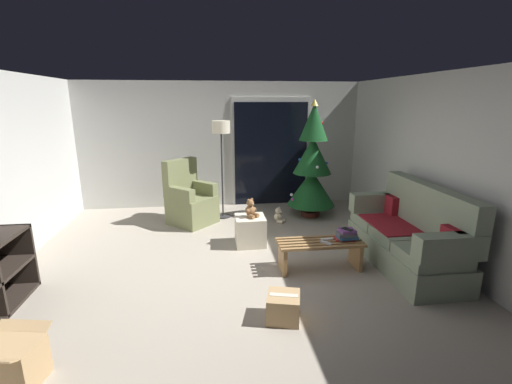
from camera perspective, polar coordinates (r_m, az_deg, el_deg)
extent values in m
plane|color=#9E9384|center=(4.70, -3.81, -12.40)|extent=(7.00, 7.00, 0.00)
cube|color=beige|center=(7.30, -5.57, 7.56)|extent=(5.72, 0.12, 2.50)
cube|color=beige|center=(5.28, 28.66, 3.18)|extent=(0.12, 6.00, 2.50)
cube|color=silver|center=(7.36, 2.39, 6.49)|extent=(1.60, 0.02, 2.20)
cube|color=black|center=(7.35, 2.41, 6.08)|extent=(1.50, 0.02, 2.10)
cube|color=gray|center=(5.14, 22.49, -9.02)|extent=(0.76, 1.90, 0.34)
cube|color=gray|center=(4.56, 26.41, -9.19)|extent=(0.68, 0.60, 0.14)
cube|color=gray|center=(5.05, 22.56, -6.54)|extent=(0.68, 0.60, 0.14)
cube|color=gray|center=(5.56, 19.43, -4.34)|extent=(0.68, 0.60, 0.14)
cube|color=gray|center=(5.10, 26.08, -2.31)|extent=(0.20, 1.90, 0.60)
cube|color=gray|center=(4.31, 28.77, -7.82)|extent=(0.76, 0.20, 0.28)
cube|color=gray|center=(5.72, 18.67, -1.54)|extent=(0.76, 0.20, 0.28)
cube|color=maroon|center=(5.21, 21.10, -4.81)|extent=(0.60, 0.90, 0.02)
cube|color=maroon|center=(4.53, 29.17, -6.84)|extent=(0.12, 0.32, 0.28)
cube|color=maroon|center=(5.65, 20.88, -1.94)|extent=(0.12, 0.32, 0.28)
cube|color=#9E7547|center=(4.50, 11.00, -8.84)|extent=(1.10, 0.05, 0.04)
cube|color=#9E7547|center=(4.57, 10.66, -8.42)|extent=(1.10, 0.05, 0.04)
cube|color=#9E7547|center=(4.65, 10.32, -8.00)|extent=(1.10, 0.05, 0.04)
cube|color=#9E7547|center=(4.73, 10.00, -7.60)|extent=(1.10, 0.05, 0.04)
cube|color=#9E7547|center=(4.81, 9.69, -7.22)|extent=(1.10, 0.05, 0.04)
cube|color=#9E7547|center=(4.61, 4.30, -10.61)|extent=(0.05, 0.36, 0.35)
cube|color=#9E7547|center=(4.89, 15.78, -9.61)|extent=(0.05, 0.36, 0.35)
cube|color=silver|center=(4.69, 11.35, -7.48)|extent=(0.16, 0.06, 0.02)
cube|color=#ADADB2|center=(4.58, 11.23, -8.03)|extent=(0.13, 0.15, 0.02)
cube|color=#A32D28|center=(4.75, 14.10, -7.34)|extent=(0.27, 0.19, 0.03)
cube|color=#285684|center=(4.73, 14.50, -7.02)|extent=(0.25, 0.19, 0.04)
cube|color=#4C4C51|center=(4.72, 14.38, -6.59)|extent=(0.24, 0.17, 0.04)
cube|color=#6B3D7A|center=(4.72, 14.51, -6.07)|extent=(0.20, 0.18, 0.04)
cube|color=black|center=(4.70, 14.51, -5.81)|extent=(0.13, 0.16, 0.01)
cylinder|color=#4C1E19|center=(6.82, 8.74, -3.37)|extent=(0.36, 0.36, 0.10)
cylinder|color=brown|center=(6.79, 8.78, -2.49)|extent=(0.08, 0.08, 0.12)
cone|color=#14471E|center=(6.69, 8.91, 0.73)|extent=(0.88, 0.88, 0.67)
cone|color=#14471E|center=(6.57, 9.11, 5.87)|extent=(0.70, 0.70, 0.67)
cone|color=#14471E|center=(6.51, 9.33, 11.14)|extent=(0.52, 0.52, 0.67)
sphere|color=blue|center=(6.75, 11.29, 4.57)|extent=(0.06, 0.06, 0.06)
sphere|color=#B233A5|center=(6.47, 5.91, -1.19)|extent=(0.06, 0.06, 0.06)
sphere|color=white|center=(6.51, 5.75, -0.43)|extent=(0.06, 0.06, 0.06)
sphere|color=blue|center=(6.84, 11.00, 3.77)|extent=(0.06, 0.06, 0.06)
sphere|color=#B233A5|center=(6.84, 9.25, 6.14)|extent=(0.06, 0.06, 0.06)
sphere|color=#1E8C33|center=(6.68, 8.09, 8.84)|extent=(0.06, 0.06, 0.06)
sphere|color=#B233A5|center=(6.84, 10.11, 5.42)|extent=(0.06, 0.06, 0.06)
sphere|color=red|center=(6.93, 8.44, 3.97)|extent=(0.06, 0.06, 0.06)
sphere|color=blue|center=(6.76, 7.07, 5.21)|extent=(0.06, 0.06, 0.06)
sphere|color=red|center=(6.57, 10.52, 10.89)|extent=(0.06, 0.06, 0.06)
sphere|color=white|center=(6.90, 8.42, 4.62)|extent=(0.06, 0.06, 0.06)
sphere|color=white|center=(6.72, 9.33, 9.07)|extent=(0.06, 0.06, 0.06)
sphere|color=white|center=(6.32, 9.87, 3.96)|extent=(0.06, 0.06, 0.06)
cone|color=#EAD14C|center=(6.50, 9.45, 14.06)|extent=(0.14, 0.14, 0.12)
cube|color=olive|center=(6.41, -10.17, -3.64)|extent=(0.96, 0.96, 0.31)
cube|color=olive|center=(6.34, -10.27, -1.53)|extent=(0.96, 0.96, 0.18)
cube|color=olive|center=(6.43, -12.10, 2.38)|extent=(0.58, 0.60, 0.64)
cube|color=olive|center=(6.46, -8.44, 0.69)|extent=(0.52, 0.50, 0.22)
cube|color=olive|center=(6.09, -12.11, -0.34)|extent=(0.52, 0.50, 0.22)
cylinder|color=#2D2D30|center=(6.72, -5.31, -3.90)|extent=(0.28, 0.28, 0.02)
cylinder|color=#2D2D30|center=(6.51, -5.47, 2.69)|extent=(0.03, 0.03, 1.55)
cylinder|color=beige|center=(6.39, -5.66, 10.39)|extent=(0.32, 0.32, 0.22)
cube|color=black|center=(5.00, -34.10, -8.52)|extent=(0.40, 0.04, 0.76)
cube|color=beige|center=(5.38, -0.93, -6.25)|extent=(0.44, 0.44, 0.44)
cylinder|color=brown|center=(5.29, -0.10, -3.71)|extent=(0.12, 0.12, 0.06)
cylinder|color=brown|center=(5.22, -0.83, -3.97)|extent=(0.12, 0.12, 0.06)
sphere|color=brown|center=(5.27, -0.95, -3.00)|extent=(0.15, 0.15, 0.15)
sphere|color=brown|center=(5.24, -0.95, -1.76)|extent=(0.11, 0.11, 0.11)
sphere|color=#A37A51|center=(5.21, -0.55, -1.97)|extent=(0.04, 0.04, 0.04)
sphere|color=brown|center=(5.25, -0.68, -1.19)|extent=(0.04, 0.04, 0.04)
sphere|color=brown|center=(5.20, -1.24, -1.36)|extent=(0.04, 0.04, 0.04)
sphere|color=brown|center=(5.31, -0.27, -2.77)|extent=(0.06, 0.06, 0.06)
sphere|color=brown|center=(5.21, -1.31, -3.12)|extent=(0.06, 0.06, 0.06)
cylinder|color=beige|center=(6.42, 4.26, -4.56)|extent=(0.13, 0.12, 0.06)
cylinder|color=beige|center=(6.34, 3.86, -4.82)|extent=(0.13, 0.12, 0.06)
sphere|color=beige|center=(6.38, 3.59, -4.03)|extent=(0.15, 0.15, 0.15)
sphere|color=beige|center=(6.35, 3.60, -3.01)|extent=(0.11, 0.11, 0.11)
sphere|color=#F4E5C1|center=(6.33, 4.00, -3.16)|extent=(0.04, 0.04, 0.04)
sphere|color=beige|center=(6.36, 3.77, -2.52)|extent=(0.04, 0.04, 0.04)
sphere|color=beige|center=(6.30, 3.45, -2.69)|extent=(0.04, 0.04, 0.04)
sphere|color=beige|center=(6.43, 4.04, -3.80)|extent=(0.06, 0.06, 0.06)
sphere|color=beige|center=(6.31, 3.46, -4.15)|extent=(0.06, 0.06, 0.06)
cube|color=tan|center=(3.55, -34.85, -21.78)|extent=(0.50, 0.39, 0.35)
cube|color=tan|center=(3.57, -33.37, -17.57)|extent=(0.44, 0.17, 0.06)
cube|color=tan|center=(3.71, 4.44, -18.00)|extent=(0.39, 0.39, 0.27)
cube|color=beige|center=(3.64, 4.48, -16.22)|extent=(0.29, 0.13, 0.00)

